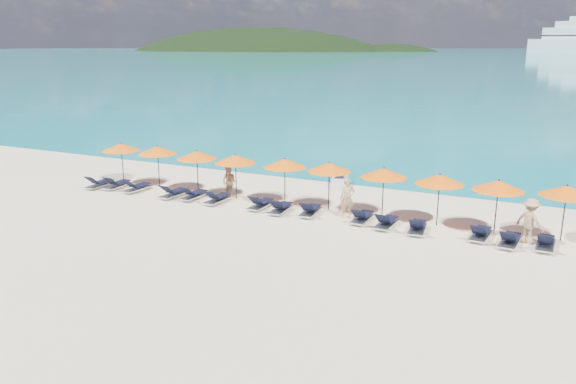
% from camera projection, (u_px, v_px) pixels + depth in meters
% --- Properties ---
extents(ground, '(1400.00, 1400.00, 0.00)m').
position_uv_depth(ground, '(255.00, 238.00, 22.30)').
color(ground, beige).
extents(sea, '(1600.00, 1300.00, 0.01)m').
position_uv_depth(sea, '(556.00, 51.00, 596.89)').
color(sea, '#1FA9B2').
rests_on(sea, ground).
extents(headland_main, '(374.00, 242.00, 126.50)m').
position_uv_depth(headland_main, '(255.00, 86.00, 628.24)').
color(headland_main, black).
rests_on(headland_main, ground).
extents(headland_small, '(162.00, 126.00, 85.50)m').
position_uv_depth(headland_small, '(391.00, 86.00, 581.83)').
color(headland_small, black).
rests_on(headland_small, ground).
extents(jetski, '(1.45, 2.35, 0.78)m').
position_uv_depth(jetski, '(340.00, 180.00, 30.54)').
color(jetski, white).
rests_on(jetski, ground).
extents(beachgoer_a, '(0.78, 0.67, 1.81)m').
position_uv_depth(beachgoer_a, '(347.00, 198.00, 24.69)').
color(beachgoer_a, tan).
rests_on(beachgoer_a, ground).
extents(beachgoer_b, '(0.79, 0.48, 1.59)m').
position_uv_depth(beachgoer_b, '(229.00, 182.00, 28.04)').
color(beachgoer_b, tan).
rests_on(beachgoer_b, ground).
extents(beachgoer_c, '(1.28, 1.03, 1.80)m').
position_uv_depth(beachgoer_c, '(530.00, 221.00, 21.55)').
color(beachgoer_c, tan).
rests_on(beachgoer_c, ground).
extents(umbrella_0, '(2.10, 2.10, 2.28)m').
position_uv_depth(umbrella_0, '(121.00, 147.00, 30.69)').
color(umbrella_0, black).
rests_on(umbrella_0, ground).
extents(umbrella_1, '(2.10, 2.10, 2.28)m').
position_uv_depth(umbrella_1, '(157.00, 150.00, 29.80)').
color(umbrella_1, black).
rests_on(umbrella_1, ground).
extents(umbrella_2, '(2.10, 2.10, 2.28)m').
position_uv_depth(umbrella_2, '(197.00, 155.00, 28.53)').
color(umbrella_2, black).
rests_on(umbrella_2, ground).
extents(umbrella_3, '(2.10, 2.10, 2.28)m').
position_uv_depth(umbrella_3, '(236.00, 159.00, 27.54)').
color(umbrella_3, black).
rests_on(umbrella_3, ground).
extents(umbrella_4, '(2.10, 2.10, 2.28)m').
position_uv_depth(umbrella_4, '(285.00, 163.00, 26.58)').
color(umbrella_4, black).
rests_on(umbrella_4, ground).
extents(umbrella_5, '(2.10, 2.10, 2.28)m').
position_uv_depth(umbrella_5, '(329.00, 167.00, 25.71)').
color(umbrella_5, black).
rests_on(umbrella_5, ground).
extents(umbrella_6, '(2.10, 2.10, 2.28)m').
position_uv_depth(umbrella_6, '(384.00, 173.00, 24.58)').
color(umbrella_6, black).
rests_on(umbrella_6, ground).
extents(umbrella_7, '(2.10, 2.10, 2.28)m').
position_uv_depth(umbrella_7, '(440.00, 179.00, 23.40)').
color(umbrella_7, black).
rests_on(umbrella_7, ground).
extents(umbrella_8, '(2.10, 2.10, 2.28)m').
position_uv_depth(umbrella_8, '(498.00, 186.00, 22.38)').
color(umbrella_8, black).
rests_on(umbrella_8, ground).
extents(umbrella_9, '(2.10, 2.10, 2.28)m').
position_uv_depth(umbrella_9, '(567.00, 191.00, 21.56)').
color(umbrella_9, black).
rests_on(umbrella_9, ground).
extents(lounger_0, '(0.63, 1.70, 0.66)m').
position_uv_depth(lounger_0, '(99.00, 183.00, 30.12)').
color(lounger_0, silver).
rests_on(lounger_0, ground).
extents(lounger_1, '(0.68, 1.72, 0.66)m').
position_uv_depth(lounger_1, '(117.00, 184.00, 29.97)').
color(lounger_1, silver).
rests_on(lounger_1, ground).
extents(lounger_2, '(0.73, 1.74, 0.66)m').
position_uv_depth(lounger_2, '(137.00, 187.00, 29.35)').
color(lounger_2, silver).
rests_on(lounger_2, ground).
extents(lounger_3, '(0.74, 1.74, 0.66)m').
position_uv_depth(lounger_3, '(174.00, 193.00, 28.24)').
color(lounger_3, silver).
rests_on(lounger_3, ground).
extents(lounger_4, '(0.68, 1.72, 0.66)m').
position_uv_depth(lounger_4, '(194.00, 194.00, 27.91)').
color(lounger_4, silver).
rests_on(lounger_4, ground).
extents(lounger_5, '(0.67, 1.72, 0.66)m').
position_uv_depth(lounger_5, '(217.00, 198.00, 27.22)').
color(lounger_5, silver).
rests_on(lounger_5, ground).
extents(lounger_6, '(0.64, 1.71, 0.66)m').
position_uv_depth(lounger_6, '(261.00, 204.00, 26.32)').
color(lounger_6, silver).
rests_on(lounger_6, ground).
extents(lounger_7, '(0.74, 1.74, 0.66)m').
position_uv_depth(lounger_7, '(281.00, 208.00, 25.67)').
color(lounger_7, silver).
rests_on(lounger_7, ground).
extents(lounger_8, '(0.78, 1.75, 0.66)m').
position_uv_depth(lounger_8, '(310.00, 210.00, 25.30)').
color(lounger_8, silver).
rests_on(lounger_8, ground).
extents(lounger_9, '(0.64, 1.71, 0.66)m').
position_uv_depth(lounger_9, '(362.00, 217.00, 24.30)').
color(lounger_9, silver).
rests_on(lounger_9, ground).
extents(lounger_10, '(0.69, 1.73, 0.66)m').
position_uv_depth(lounger_10, '(386.00, 222.00, 23.61)').
color(lounger_10, silver).
rests_on(lounger_10, ground).
extents(lounger_11, '(0.79, 1.75, 0.66)m').
position_uv_depth(lounger_11, '(418.00, 227.00, 22.97)').
color(lounger_11, silver).
rests_on(lounger_11, ground).
extents(lounger_12, '(0.75, 1.74, 0.66)m').
position_uv_depth(lounger_12, '(481.00, 233.00, 22.20)').
color(lounger_12, silver).
rests_on(lounger_12, ground).
extents(lounger_13, '(0.78, 1.75, 0.66)m').
position_uv_depth(lounger_13, '(510.00, 240.00, 21.46)').
color(lounger_13, silver).
rests_on(lounger_13, ground).
extents(lounger_14, '(0.68, 1.72, 0.66)m').
position_uv_depth(lounger_14, '(546.00, 243.00, 21.15)').
color(lounger_14, silver).
rests_on(lounger_14, ground).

